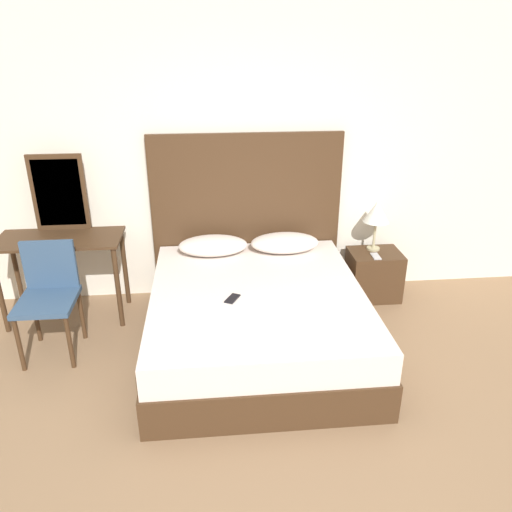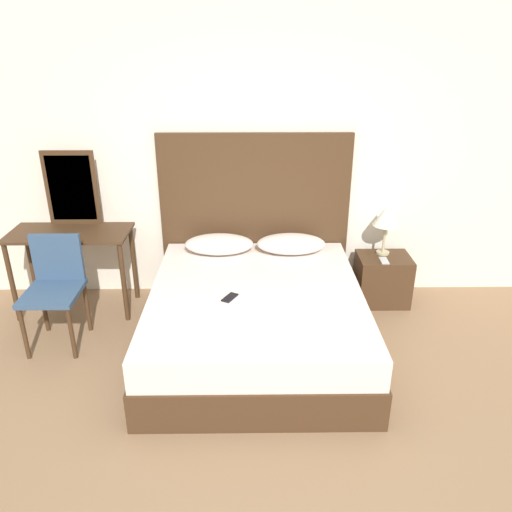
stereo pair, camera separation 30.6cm
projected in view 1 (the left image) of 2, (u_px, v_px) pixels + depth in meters
ground_plane at (307, 486)px, 2.87m from camera, size 16.00×16.00×0.00m
wall_back at (261, 156)px, 4.60m from camera, size 10.00×0.06×2.70m
bed at (257, 319)px, 4.04m from camera, size 1.70×1.97×0.53m
headboard at (247, 217)px, 4.75m from camera, size 1.78×0.05×1.58m
pillow_left at (213, 245)px, 4.55m from camera, size 0.63×0.37×0.16m
pillow_right at (285, 243)px, 4.61m from camera, size 0.63×0.37×0.16m
phone_on_bed at (232, 299)px, 3.79m from camera, size 0.13×0.17×0.01m
nightstand at (373, 275)px, 4.87m from camera, size 0.49×0.39×0.47m
table_lamp at (377, 213)px, 4.69m from camera, size 0.25×0.25×0.49m
phone_on_nightstand at (376, 256)px, 4.68m from camera, size 0.07×0.15×0.01m
vanity_desk at (61, 252)px, 4.35m from camera, size 1.06×0.50×0.78m
vanity_mirror at (59, 193)px, 4.36m from camera, size 0.47×0.03×0.68m
chair at (49, 291)px, 3.93m from camera, size 0.43×0.47×0.90m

